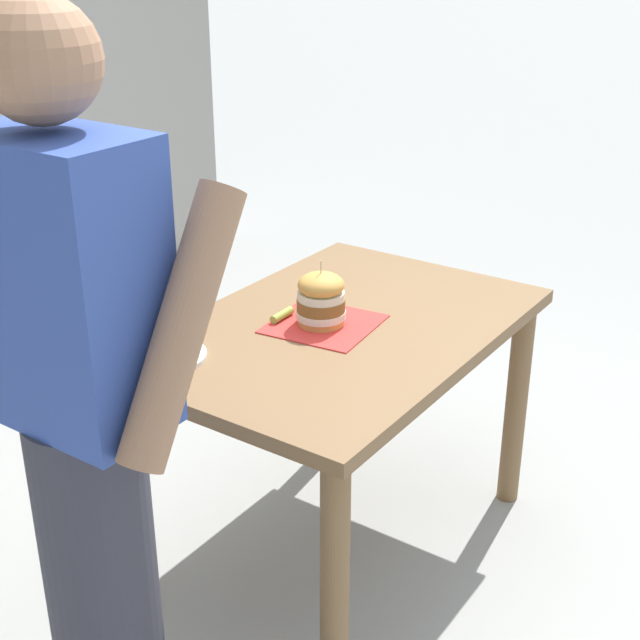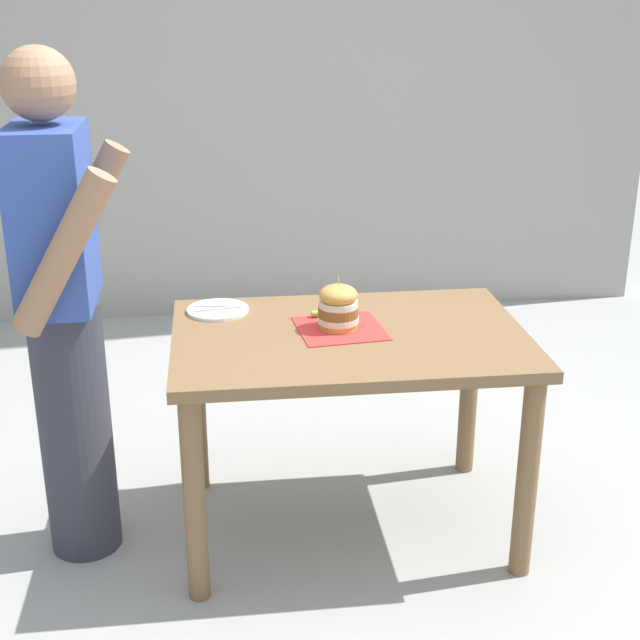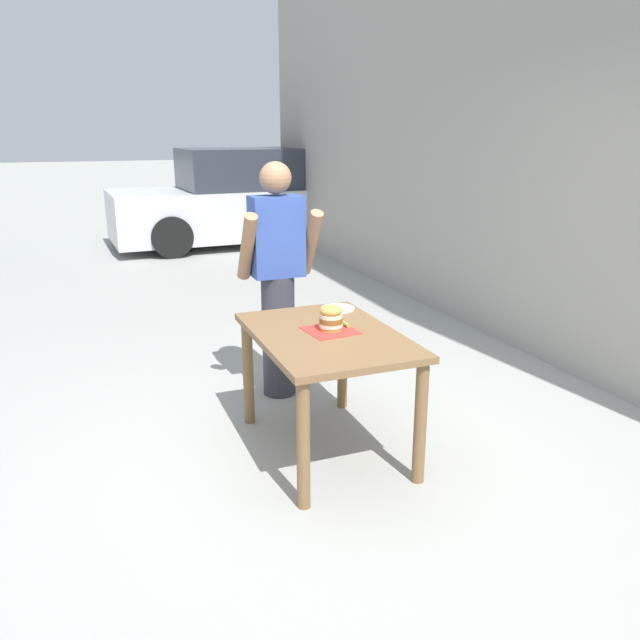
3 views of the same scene
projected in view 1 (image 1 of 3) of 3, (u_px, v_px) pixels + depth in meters
name	position (u px, v px, depth m)	size (l,w,h in m)	color
ground_plane	(338.00, 542.00, 2.81)	(80.00, 80.00, 0.00)	#9E9E99
patio_table	(340.00, 363.00, 2.56)	(0.80, 1.19, 0.76)	brown
serving_paper	(324.00, 324.00, 2.51)	(0.28, 0.28, 0.00)	red
sandwich	(321.00, 299.00, 2.47)	(0.14, 0.14, 0.19)	gold
pickle_spear	(282.00, 315.00, 2.53)	(0.02, 0.02, 0.09)	#8EA83D
side_plate_with_forks	(164.00, 355.00, 2.31)	(0.22, 0.22, 0.02)	white
diner_across_table	(84.00, 421.00, 1.76)	(0.55, 0.35, 1.69)	#33333D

